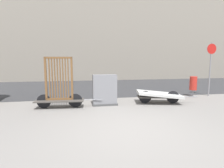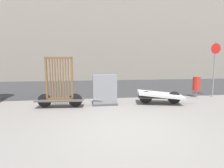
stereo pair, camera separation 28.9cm
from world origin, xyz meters
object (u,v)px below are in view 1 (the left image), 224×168
utility_cabinet (105,91)px  bike_cart_with_mattress (159,95)px  sign_post (211,63)px  bike_cart_with_bedframe (60,91)px  trash_bin (193,83)px

utility_cabinet → bike_cart_with_mattress: bearing=-3.3°
bike_cart_with_mattress → sign_post: 3.58m
utility_cabinet → sign_post: sign_post is taller
bike_cart_with_bedframe → bike_cart_with_mattress: 3.96m
bike_cart_with_mattress → sign_post: (3.17, 1.02, 1.31)m
trash_bin → sign_post: bearing=-0.4°
trash_bin → bike_cart_with_bedframe: bearing=-170.6°
bike_cart_with_bedframe → utility_cabinet: bike_cart_with_bedframe is taller
bike_cart_with_mattress → trash_bin: size_ratio=2.52×
bike_cart_with_mattress → utility_cabinet: utility_cabinet is taller
bike_cart_with_bedframe → bike_cart_with_mattress: bike_cart_with_bedframe is taller
utility_cabinet → trash_bin: 4.62m
bike_cart_with_mattress → sign_post: bearing=29.7°
bike_cart_with_bedframe → trash_bin: size_ratio=2.48×
bike_cart_with_mattress → utility_cabinet: bearing=-171.5°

